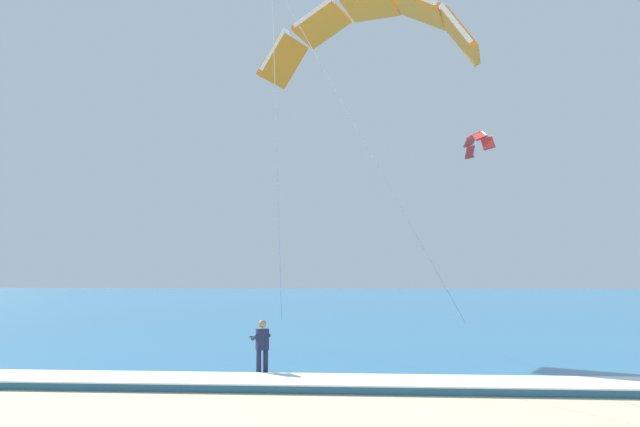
# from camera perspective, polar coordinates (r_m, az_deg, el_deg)

# --- Properties ---
(sea) EXTENTS (200.00, 120.00, 0.20)m
(sea) POSITION_cam_1_polar(r_m,az_deg,el_deg) (78.76, 4.80, -6.73)
(sea) COLOR teal
(sea) RESTS_ON ground
(surf_foam) EXTENTS (200.00, 2.23, 0.04)m
(surf_foam) POSITION_cam_1_polar(r_m,az_deg,el_deg) (19.90, 4.38, -12.68)
(surf_foam) COLOR white
(surf_foam) RESTS_ON sea
(surfboard) EXTENTS (1.00, 1.45, 0.09)m
(surfboard) POSITION_cam_1_polar(r_m,az_deg,el_deg) (21.48, -4.48, -12.61)
(surfboard) COLOR yellow
(surfboard) RESTS_ON ground
(kitesurfer) EXTENTS (0.66, 0.66, 1.69)m
(kitesurfer) POSITION_cam_1_polar(r_m,az_deg,el_deg) (21.39, -4.48, -10.17)
(kitesurfer) COLOR #191E38
(kitesurfer) RESTS_ON ground
(kite_primary) EXTENTS (8.97, 9.78, 12.99)m
(kite_primary) POSITION_cam_1_polar(r_m,az_deg,el_deg) (30.59, 3.72, 14.16)
(kite_primary) COLOR orange
(kite_distant) EXTENTS (1.73, 4.27, 1.57)m
(kite_distant) POSITION_cam_1_polar(r_m,az_deg,el_deg) (51.08, 11.97, 5.45)
(kite_distant) COLOR red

